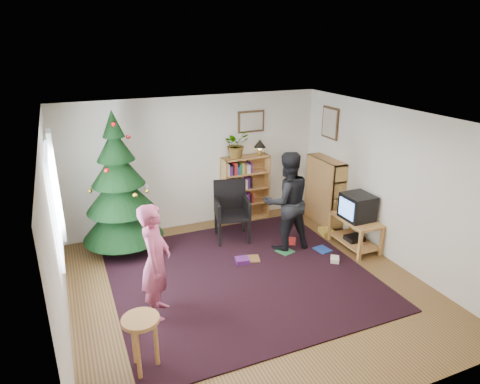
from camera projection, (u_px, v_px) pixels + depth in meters
name	position (u px, v px, depth m)	size (l,w,h in m)	color
floor	(249.00, 286.00, 6.38)	(5.00, 5.00, 0.00)	brown
ceiling	(250.00, 119.00, 5.51)	(5.00, 5.00, 0.00)	white
wall_back	(195.00, 162.00, 8.10)	(5.00, 0.02, 2.50)	silver
wall_front	(365.00, 308.00, 3.79)	(5.00, 0.02, 2.50)	silver
wall_left	(56.00, 241.00, 5.02)	(0.02, 5.00, 2.50)	silver
wall_right	(391.00, 185.00, 6.87)	(0.02, 5.00, 2.50)	silver
rug	(241.00, 276.00, 6.63)	(3.80, 3.60, 0.02)	black
window_pane	(54.00, 203.00, 5.47)	(0.04, 1.20, 1.40)	silver
curtain	(57.00, 186.00, 6.08)	(0.06, 0.35, 1.60)	silver
picture_back	(251.00, 121.00, 8.26)	(0.55, 0.03, 0.42)	#4C3319
picture_right	(330.00, 123.00, 8.12)	(0.03, 0.50, 0.60)	#4C3319
christmas_tree	(120.00, 195.00, 7.10)	(1.35, 1.35, 2.44)	#3F2816
bookshelf_back	(246.00, 187.00, 8.53)	(0.95, 0.30, 1.30)	#C09044
bookshelf_right	(325.00, 190.00, 8.37)	(0.30, 0.95, 1.30)	#C09044
tv_stand	(355.00, 230.00, 7.44)	(0.51, 0.91, 0.55)	#C09044
crt_tv	(357.00, 207.00, 7.28)	(0.47, 0.50, 0.44)	black
armchair	(230.00, 208.00, 7.74)	(0.70, 0.71, 1.07)	black
stool	(141.00, 330.00, 4.62)	(0.41, 0.41, 0.68)	#C09044
person_standing	(156.00, 262.00, 5.48)	(0.58, 0.38, 1.59)	#AD4567
person_by_chair	(287.00, 201.00, 7.24)	(0.85, 0.66, 1.74)	black
potted_plant	(236.00, 144.00, 8.14)	(0.49, 0.42, 0.54)	gray
table_lamp	(260.00, 145.00, 8.34)	(0.24, 0.24, 0.31)	#A57F33
floor_clutter	(294.00, 250.00, 7.37)	(2.10, 1.16, 0.08)	#A51E19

